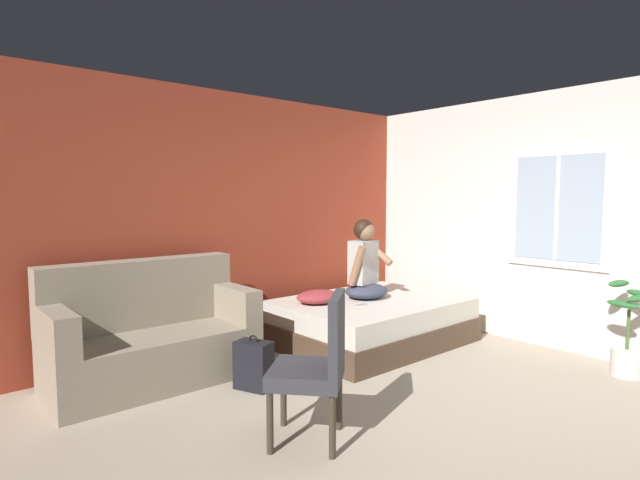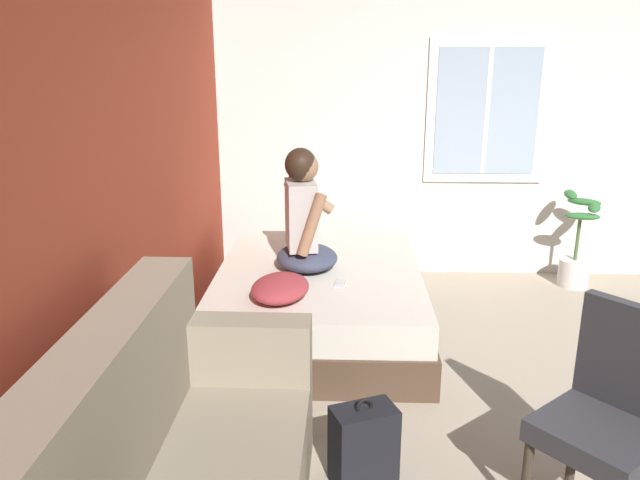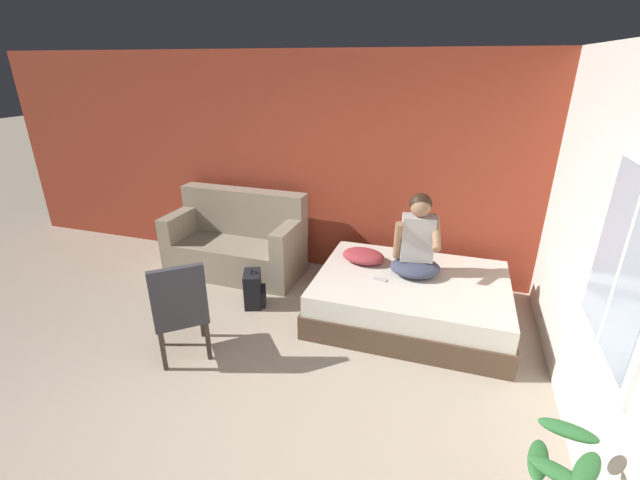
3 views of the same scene
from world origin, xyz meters
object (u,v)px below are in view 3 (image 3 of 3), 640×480
at_px(person_seated, 417,243).
at_px(bed, 410,298).
at_px(cell_phone, 380,280).
at_px(throw_pillow, 363,256).
at_px(backpack, 254,289).
at_px(side_chair, 180,307).
at_px(couch, 238,242).

bearing_deg(person_seated, bed, -94.33).
relative_size(bed, cell_phone, 13.87).
relative_size(throw_pillow, cell_phone, 3.33).
xyz_separation_m(bed, person_seated, (0.01, 0.11, 0.60)).
bearing_deg(backpack, person_seated, 12.55).
bearing_deg(side_chair, couch, 102.12).
relative_size(couch, backpack, 3.73).
bearing_deg(side_chair, throw_pillow, 49.14).
bearing_deg(cell_phone, side_chair, 134.43).
xyz_separation_m(side_chair, person_seated, (1.91, 1.42, 0.30)).
xyz_separation_m(couch, backpack, (0.58, -0.74, -0.20)).
xyz_separation_m(bed, backpack, (-1.70, -0.27, -0.04)).
relative_size(backpack, cell_phone, 3.18).
relative_size(side_chair, cell_phone, 6.81).
xyz_separation_m(person_seated, throw_pillow, (-0.58, 0.12, -0.29)).
distance_m(bed, throw_pillow, 0.69).
height_order(couch, person_seated, person_seated).
relative_size(side_chair, throw_pillow, 2.04).
bearing_deg(cell_phone, throw_pillow, 43.21).
relative_size(person_seated, backpack, 1.91).
distance_m(side_chair, backpack, 1.11).
bearing_deg(couch, side_chair, -77.88).
bearing_deg(person_seated, cell_phone, -140.74).
height_order(backpack, throw_pillow, throw_pillow).
distance_m(person_seated, cell_phone, 0.54).
height_order(couch, backpack, couch).
bearing_deg(throw_pillow, backpack, -156.20).
height_order(side_chair, person_seated, person_seated).
height_order(couch, throw_pillow, couch).
bearing_deg(person_seated, throw_pillow, 168.51).
bearing_deg(throw_pillow, person_seated, -11.49).
bearing_deg(cell_phone, couch, 80.96).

